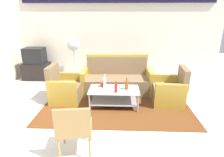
{
  "coord_description": "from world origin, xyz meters",
  "views": [
    {
      "loc": [
        0.08,
        -3.0,
        1.98
      ],
      "look_at": [
        -0.08,
        0.8,
        0.65
      ],
      "focal_mm": 29.8,
      "sensor_mm": 36.0,
      "label": 1
    }
  ],
  "objects_px": {
    "armchair_left": "(65,89)",
    "armchair_right": "(169,91)",
    "cup": "(102,84)",
    "couch": "(117,81)",
    "pedestal_fan": "(74,47)",
    "bottle_clear": "(104,83)",
    "tv_stand": "(37,71)",
    "bottle_brown": "(127,85)",
    "coffee_table": "(114,95)",
    "television": "(35,56)",
    "bottle_red": "(116,88)",
    "wicker_chair": "(74,127)"
  },
  "relations": [
    {
      "from": "bottle_clear",
      "to": "pedestal_fan",
      "type": "height_order",
      "value": "pedestal_fan"
    },
    {
      "from": "bottle_brown",
      "to": "television",
      "type": "bearing_deg",
      "value": 147.59
    },
    {
      "from": "couch",
      "to": "pedestal_fan",
      "type": "distance_m",
      "value": 1.82
    },
    {
      "from": "couch",
      "to": "coffee_table",
      "type": "xyz_separation_m",
      "value": [
        -0.05,
        -0.8,
        -0.04
      ]
    },
    {
      "from": "armchair_left",
      "to": "pedestal_fan",
      "type": "xyz_separation_m",
      "value": [
        -0.11,
        1.55,
        0.73
      ]
    },
    {
      "from": "couch",
      "to": "bottle_brown",
      "type": "distance_m",
      "value": 0.85
    },
    {
      "from": "cup",
      "to": "tv_stand",
      "type": "xyz_separation_m",
      "value": [
        -2.23,
        1.61,
        -0.2
      ]
    },
    {
      "from": "armchair_right",
      "to": "cup",
      "type": "bearing_deg",
      "value": 96.31
    },
    {
      "from": "wicker_chair",
      "to": "tv_stand",
      "type": "bearing_deg",
      "value": 113.16
    },
    {
      "from": "bottle_red",
      "to": "couch",
      "type": "bearing_deg",
      "value": 89.55
    },
    {
      "from": "armchair_right",
      "to": "tv_stand",
      "type": "relative_size",
      "value": 1.06
    },
    {
      "from": "couch",
      "to": "armchair_right",
      "type": "distance_m",
      "value": 1.35
    },
    {
      "from": "couch",
      "to": "tv_stand",
      "type": "height_order",
      "value": "couch"
    },
    {
      "from": "coffee_table",
      "to": "television",
      "type": "relative_size",
      "value": 1.81
    },
    {
      "from": "pedestal_fan",
      "to": "wicker_chair",
      "type": "xyz_separation_m",
      "value": [
        0.78,
        -3.41,
        -0.52
      ]
    },
    {
      "from": "bottle_brown",
      "to": "couch",
      "type": "bearing_deg",
      "value": 105.59
    },
    {
      "from": "tv_stand",
      "to": "wicker_chair",
      "type": "relative_size",
      "value": 0.95
    },
    {
      "from": "coffee_table",
      "to": "cup",
      "type": "height_order",
      "value": "cup"
    },
    {
      "from": "bottle_red",
      "to": "wicker_chair",
      "type": "relative_size",
      "value": 0.3
    },
    {
      "from": "pedestal_fan",
      "to": "wicker_chair",
      "type": "bearing_deg",
      "value": -77.08
    },
    {
      "from": "bottle_red",
      "to": "tv_stand",
      "type": "distance_m",
      "value": 3.22
    },
    {
      "from": "bottle_clear",
      "to": "armchair_right",
      "type": "bearing_deg",
      "value": 4.98
    },
    {
      "from": "television",
      "to": "bottle_clear",
      "type": "bearing_deg",
      "value": 144.86
    },
    {
      "from": "armchair_right",
      "to": "bottle_brown",
      "type": "relative_size",
      "value": 3.1
    },
    {
      "from": "coffee_table",
      "to": "wicker_chair",
      "type": "distance_m",
      "value": 1.68
    },
    {
      "from": "bottle_red",
      "to": "cup",
      "type": "bearing_deg",
      "value": 134.82
    },
    {
      "from": "couch",
      "to": "armchair_right",
      "type": "xyz_separation_m",
      "value": [
        1.22,
        -0.59,
        -0.03
      ]
    },
    {
      "from": "coffee_table",
      "to": "television",
      "type": "xyz_separation_m",
      "value": [
        -2.51,
        1.78,
        0.49
      ]
    },
    {
      "from": "bottle_brown",
      "to": "cup",
      "type": "xyz_separation_m",
      "value": [
        -0.56,
        0.16,
        -0.05
      ]
    },
    {
      "from": "armchair_left",
      "to": "bottle_brown",
      "type": "distance_m",
      "value": 1.49
    },
    {
      "from": "couch",
      "to": "bottle_clear",
      "type": "relative_size",
      "value": 5.73
    },
    {
      "from": "bottle_clear",
      "to": "wicker_chair",
      "type": "relative_size",
      "value": 0.38
    },
    {
      "from": "coffee_table",
      "to": "cup",
      "type": "bearing_deg",
      "value": 149.56
    },
    {
      "from": "couch",
      "to": "bottle_red",
      "type": "height_order",
      "value": "couch"
    },
    {
      "from": "bottle_clear",
      "to": "wicker_chair",
      "type": "distance_m",
      "value": 1.7
    },
    {
      "from": "armchair_right",
      "to": "tv_stand",
      "type": "height_order",
      "value": "armchair_right"
    },
    {
      "from": "coffee_table",
      "to": "television",
      "type": "distance_m",
      "value": 3.11
    },
    {
      "from": "coffee_table",
      "to": "bottle_brown",
      "type": "distance_m",
      "value": 0.37
    },
    {
      "from": "tv_stand",
      "to": "wicker_chair",
      "type": "bearing_deg",
      "value": -59.17
    },
    {
      "from": "pedestal_fan",
      "to": "wicker_chair",
      "type": "relative_size",
      "value": 1.51
    },
    {
      "from": "armchair_left",
      "to": "tv_stand",
      "type": "height_order",
      "value": "armchair_left"
    },
    {
      "from": "armchair_left",
      "to": "cup",
      "type": "xyz_separation_m",
      "value": [
        0.89,
        -0.11,
        0.17
      ]
    },
    {
      "from": "armchair_left",
      "to": "coffee_table",
      "type": "relative_size",
      "value": 0.77
    },
    {
      "from": "armchair_left",
      "to": "armchair_right",
      "type": "relative_size",
      "value": 1.0
    },
    {
      "from": "armchair_left",
      "to": "television",
      "type": "height_order",
      "value": "television"
    },
    {
      "from": "coffee_table",
      "to": "bottle_brown",
      "type": "xyz_separation_m",
      "value": [
        0.28,
        0.01,
        0.24
      ]
    },
    {
      "from": "pedestal_fan",
      "to": "cup",
      "type": "bearing_deg",
      "value": -58.68
    },
    {
      "from": "bottle_clear",
      "to": "tv_stand",
      "type": "height_order",
      "value": "bottle_clear"
    },
    {
      "from": "couch",
      "to": "bottle_clear",
      "type": "bearing_deg",
      "value": 67.67
    },
    {
      "from": "bottle_red",
      "to": "coffee_table",
      "type": "bearing_deg",
      "value": 105.79
    }
  ]
}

